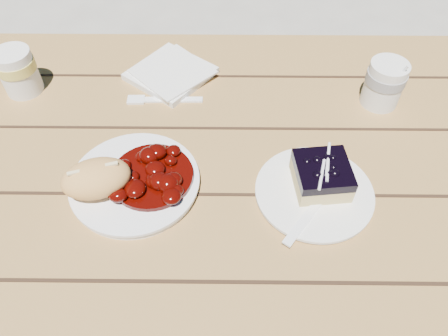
{
  "coord_description": "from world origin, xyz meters",
  "views": [
    {
      "loc": [
        -0.3,
        -0.52,
        1.35
      ],
      "look_at": [
        -0.3,
        -0.07,
        0.81
      ],
      "focal_mm": 35.0,
      "sensor_mm": 36.0,
      "label": 1
    }
  ],
  "objects_px": {
    "main_plate": "(135,183)",
    "dessert_plate": "(314,193)",
    "bread_roll": "(96,178)",
    "blueberry_cake": "(322,175)",
    "picnic_table": "(367,211)",
    "second_cup": "(18,72)",
    "coffee_cup": "(384,84)"
  },
  "relations": [
    {
      "from": "picnic_table",
      "to": "dessert_plate",
      "type": "distance_m",
      "value": 0.24
    },
    {
      "from": "main_plate",
      "to": "bread_roll",
      "type": "height_order",
      "value": "bread_roll"
    },
    {
      "from": "bread_roll",
      "to": "dessert_plate",
      "type": "xyz_separation_m",
      "value": [
        0.36,
        0.0,
        -0.04
      ]
    },
    {
      "from": "main_plate",
      "to": "bread_roll",
      "type": "distance_m",
      "value": 0.07
    },
    {
      "from": "second_cup",
      "to": "main_plate",
      "type": "bearing_deg",
      "value": -43.49
    },
    {
      "from": "bread_roll",
      "to": "coffee_cup",
      "type": "height_order",
      "value": "coffee_cup"
    },
    {
      "from": "dessert_plate",
      "to": "coffee_cup",
      "type": "bearing_deg",
      "value": 55.97
    },
    {
      "from": "main_plate",
      "to": "blueberry_cake",
      "type": "distance_m",
      "value": 0.32
    },
    {
      "from": "bread_roll",
      "to": "dessert_plate",
      "type": "bearing_deg",
      "value": 0.64
    },
    {
      "from": "picnic_table",
      "to": "second_cup",
      "type": "relative_size",
      "value": 21.33
    },
    {
      "from": "picnic_table",
      "to": "blueberry_cake",
      "type": "xyz_separation_m",
      "value": [
        -0.14,
        -0.06,
        0.2
      ]
    },
    {
      "from": "picnic_table",
      "to": "second_cup",
      "type": "distance_m",
      "value": 0.78
    },
    {
      "from": "bread_roll",
      "to": "second_cup",
      "type": "relative_size",
      "value": 1.21
    },
    {
      "from": "bread_roll",
      "to": "coffee_cup",
      "type": "bearing_deg",
      "value": 24.89
    },
    {
      "from": "bread_roll",
      "to": "main_plate",
      "type": "bearing_deg",
      "value": 19.98
    },
    {
      "from": "picnic_table",
      "to": "dessert_plate",
      "type": "height_order",
      "value": "dessert_plate"
    },
    {
      "from": "second_cup",
      "to": "dessert_plate",
      "type": "bearing_deg",
      "value": -25.17
    },
    {
      "from": "blueberry_cake",
      "to": "second_cup",
      "type": "xyz_separation_m",
      "value": [
        -0.59,
        0.26,
        0.01
      ]
    },
    {
      "from": "blueberry_cake",
      "to": "coffee_cup",
      "type": "relative_size",
      "value": 1.04
    },
    {
      "from": "picnic_table",
      "to": "main_plate",
      "type": "distance_m",
      "value": 0.49
    },
    {
      "from": "dessert_plate",
      "to": "blueberry_cake",
      "type": "height_order",
      "value": "blueberry_cake"
    },
    {
      "from": "dessert_plate",
      "to": "blueberry_cake",
      "type": "bearing_deg",
      "value": 56.31
    },
    {
      "from": "main_plate",
      "to": "dessert_plate",
      "type": "xyz_separation_m",
      "value": [
        0.31,
        -0.02,
        -0.0
      ]
    },
    {
      "from": "blueberry_cake",
      "to": "bread_roll",
      "type": "bearing_deg",
      "value": 176.75
    },
    {
      "from": "main_plate",
      "to": "second_cup",
      "type": "relative_size",
      "value": 2.32
    },
    {
      "from": "picnic_table",
      "to": "blueberry_cake",
      "type": "bearing_deg",
      "value": -155.23
    },
    {
      "from": "bread_roll",
      "to": "dessert_plate",
      "type": "distance_m",
      "value": 0.36
    },
    {
      "from": "bread_roll",
      "to": "blueberry_cake",
      "type": "relative_size",
      "value": 1.16
    },
    {
      "from": "bread_roll",
      "to": "coffee_cup",
      "type": "distance_m",
      "value": 0.58
    },
    {
      "from": "bread_roll",
      "to": "blueberry_cake",
      "type": "distance_m",
      "value": 0.37
    },
    {
      "from": "main_plate",
      "to": "bread_roll",
      "type": "bearing_deg",
      "value": -160.02
    },
    {
      "from": "main_plate",
      "to": "dessert_plate",
      "type": "distance_m",
      "value": 0.31
    }
  ]
}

